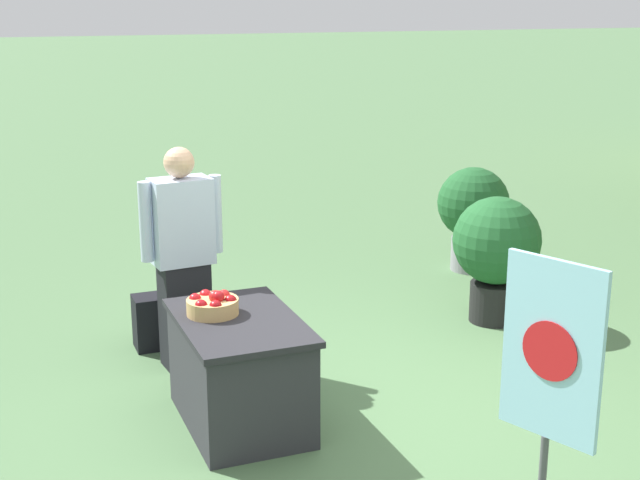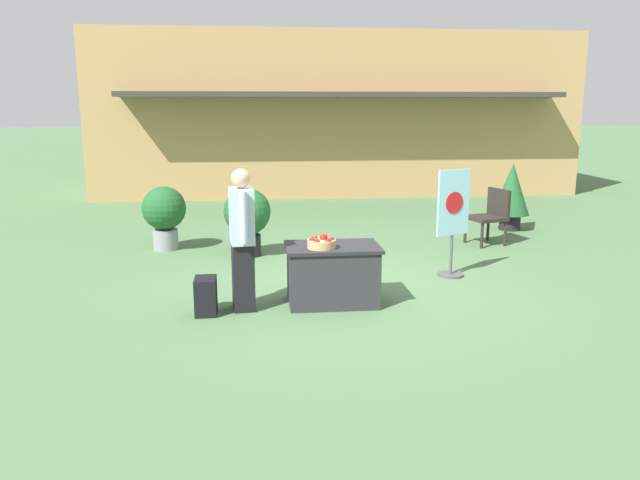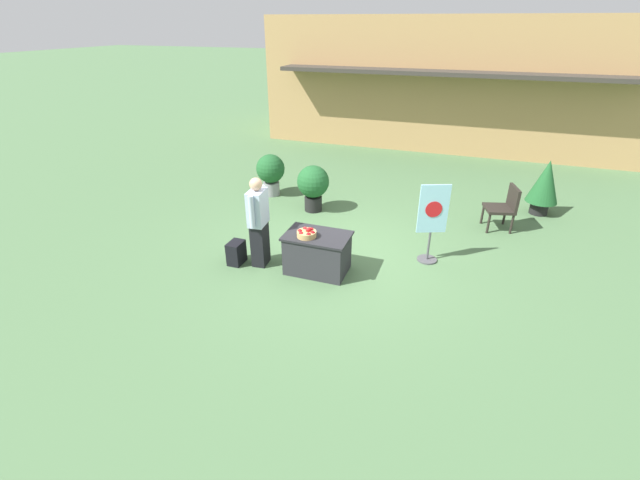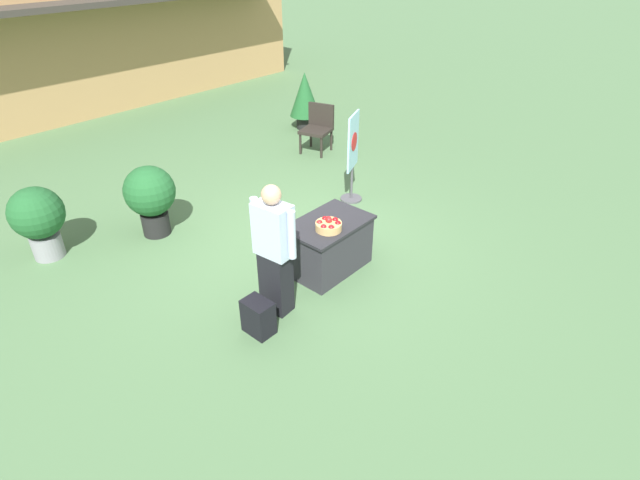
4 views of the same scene
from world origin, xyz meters
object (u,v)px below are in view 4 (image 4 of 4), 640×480
Objects in this scene: display_table at (328,245)px; backpack at (258,317)px; potted_plant_far_right at (150,195)px; potted_plant_near_right at (38,217)px; person_visitor at (274,250)px; potted_plant_far_left at (305,97)px; patio_chair at (318,126)px; poster_board at (353,155)px; apple_basket at (329,225)px.

display_table is 1.50m from backpack.
potted_plant_far_right is 1.03× the size of potted_plant_near_right.
person_visitor is 0.76m from backpack.
backpack is 0.33× the size of potted_plant_far_left.
potted_plant_near_right is at bearing 156.54° from potted_plant_far_right.
potted_plant_far_right is (-4.09, -0.41, 0.11)m from patio_chair.
poster_board reaches higher than potted_plant_near_right.
potted_plant_far_left reaches higher than apple_basket.
person_visitor is 3.88× the size of backpack.
poster_board is 1.38× the size of potted_plant_far_right.
potted_plant_near_right is (-0.88, 3.33, 0.41)m from backpack.
backpack is (-1.33, -0.12, -0.56)m from apple_basket.
poster_board reaches higher than backpack.
backpack is 0.28× the size of poster_board.
patio_chair is (1.29, 1.90, -0.26)m from poster_board.
apple_basket is at bearing -134.11° from potted_plant_far_left.
person_visitor is 1.30× the size of potted_plant_far_left.
display_table is at bearing 9.24° from backpack.
person_visitor is at bearing -90.85° from potted_plant_far_right.
backpack is 0.45× the size of patio_chair.
person_visitor is 1.57× the size of potted_plant_near_right.
potted_plant_far_left is (0.83, 1.14, 0.19)m from patio_chair.
potted_plant_far_right reaches higher than display_table.
potted_plant_far_left is at bearing 45.89° from apple_basket.
poster_board is 3.71m from potted_plant_far_left.
poster_board is at bearing -28.07° from potted_plant_far_right.
apple_basket is 5.82m from potted_plant_far_left.
person_visitor is 3.46m from potted_plant_near_right.
display_table is 1.16m from person_visitor.
patio_chair is 5.43m from potted_plant_near_right.
patio_chair is at bearing 43.38° from apple_basket.
potted_plant_far_left is at bearing -141.79° from patio_chair.
apple_basket is 0.35× the size of patio_chair.
patio_chair is at bearing 30.64° from person_visitor.
potted_plant_far_left is 6.34m from potted_plant_near_right.
potted_plant_far_left reaches higher than potted_plant_far_right.
person_visitor reaches higher than display_table.
patio_chair is at bearing 5.71° from potted_plant_far_right.
potted_plant_far_right is (-2.79, 1.49, -0.16)m from poster_board.
apple_basket is at bearing -81.56° from poster_board.
potted_plant_far_right is at bearing 83.58° from person_visitor.
patio_chair is at bearing 43.50° from display_table.
potted_plant_far_right is at bearing -140.33° from poster_board.
patio_chair is (3.08, 2.92, 0.17)m from display_table.
backpack is 5.55m from patio_chair.
potted_plant_far_right is 5.16m from potted_plant_far_left.
backpack is at bearing -75.21° from potted_plant_near_right.
display_table is 5.65m from potted_plant_far_left.
backpack is 3.54m from poster_board.
poster_board is at bearing -26.61° from potted_plant_near_right.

